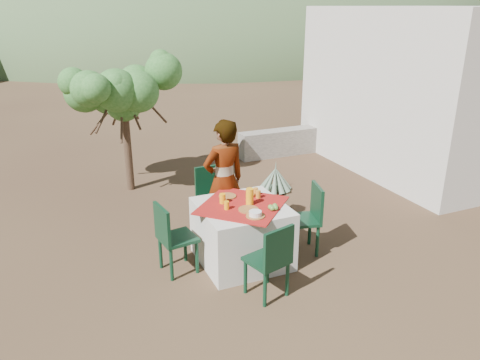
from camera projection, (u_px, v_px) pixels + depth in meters
name	position (u px, v px, depth m)	size (l,w,h in m)	color
ground	(182.00, 259.00, 5.93)	(160.00, 160.00, 0.00)	#362218
table	(242.00, 233.00, 5.77)	(1.30, 1.30, 0.76)	silver
chair_far	(212.00, 195.00, 6.64)	(0.42, 0.42, 0.89)	black
chair_near	(271.00, 258.00, 4.99)	(0.49, 0.49, 0.87)	black
chair_left	(172.00, 236.00, 5.48)	(0.46, 0.46, 0.88)	black
chair_right	(308.00, 216.00, 5.96)	(0.51, 0.51, 0.90)	black
person	(224.00, 181.00, 6.20)	(0.61, 0.40, 1.67)	#8C6651
shrub_tree	(126.00, 97.00, 7.70)	(1.73, 1.69, 2.03)	#4F3627
agave	(275.00, 180.00, 8.05)	(0.56, 0.57, 0.60)	slate
guesthouse	(431.00, 89.00, 9.03)	(3.20, 4.20, 3.00)	beige
stone_wall	(296.00, 140.00, 10.09)	(2.60, 0.35, 0.55)	gray
hill_near_right	(195.00, 41.00, 41.32)	(48.00, 48.00, 20.00)	#324E2B
hill_far_center	(2.00, 35.00, 49.12)	(60.00, 60.00, 24.00)	gray
hill_far_right	(296.00, 32.00, 55.86)	(36.00, 36.00, 14.00)	gray
plate_far	(227.00, 196.00, 5.87)	(0.22, 0.22, 0.01)	brown
plate_near	(248.00, 209.00, 5.49)	(0.24, 0.24, 0.01)	brown
glass_far	(223.00, 198.00, 5.66)	(0.07, 0.07, 0.12)	#FAA20F
glass_near	(227.00, 205.00, 5.50)	(0.06, 0.06, 0.10)	#FAA20F
juice_pitcher	(250.00, 197.00, 5.61)	(0.09, 0.09, 0.21)	#FAA20F
bowl_plate	(255.00, 216.00, 5.32)	(0.22, 0.22, 0.01)	brown
white_bowl	(255.00, 213.00, 5.31)	(0.15, 0.15, 0.05)	white
jar_left	(258.00, 194.00, 5.82)	(0.06, 0.06, 0.10)	orange
jar_right	(256.00, 191.00, 5.92)	(0.06, 0.06, 0.09)	orange
napkin_holder	(249.00, 194.00, 5.81)	(0.08, 0.04, 0.10)	white
fruit_cluster	(273.00, 207.00, 5.49)	(0.13, 0.12, 0.06)	#578731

